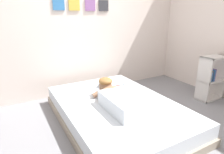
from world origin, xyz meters
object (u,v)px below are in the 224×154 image
object	(u,v)px
bed	(117,111)
bookshelf	(211,78)
person_lying	(118,98)
coffee_cup	(119,88)
pillow	(113,82)
cell_phone	(107,103)

from	to	relation	value
bed	bookshelf	bearing A→B (deg)	-5.03
person_lying	coffee_cup	bearing A→B (deg)	58.53
coffee_cup	bookshelf	xyz separation A→B (m)	(1.51, -0.50, 0.07)
pillow	coffee_cup	xyz separation A→B (m)	(-0.03, -0.24, -0.02)
coffee_cup	bookshelf	bearing A→B (deg)	-18.23
pillow	bookshelf	distance (m)	1.66
pillow	bookshelf	world-z (taller)	bookshelf
person_lying	bookshelf	size ratio (longest dim) A/B	1.23
pillow	bookshelf	xyz separation A→B (m)	(1.48, -0.74, 0.05)
coffee_cup	cell_phone	bearing A→B (deg)	-139.83
bookshelf	bed	bearing A→B (deg)	174.97
coffee_cup	bookshelf	size ratio (longest dim) A/B	0.17
bed	cell_phone	size ratio (longest dim) A/B	14.94
person_lying	pillow	bearing A→B (deg)	66.40
bookshelf	cell_phone	bearing A→B (deg)	174.01
pillow	cell_phone	distance (m)	0.67
pillow	coffee_cup	size ratio (longest dim) A/B	4.16
coffee_cup	bed	bearing A→B (deg)	-124.29
bed	bookshelf	distance (m)	1.77
bed	cell_phone	xyz separation A→B (m)	(-0.12, 0.04, 0.14)
cell_phone	bookshelf	distance (m)	1.88
person_lying	bed	bearing A→B (deg)	71.79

